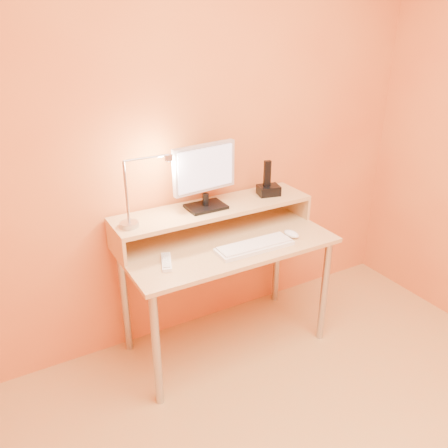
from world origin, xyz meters
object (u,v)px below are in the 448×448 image
lamp_base (129,224)px  mouse (291,234)px  phone_dock (269,190)px  monitor_panel (204,168)px  keyboard (255,247)px  remote_control (166,262)px

lamp_base → mouse: lamp_base is taller
lamp_base → phone_dock: 0.90m
monitor_panel → keyboard: (0.14, -0.32, -0.39)m
monitor_panel → phone_dock: monitor_panel is taller
keyboard → mouse: mouse is taller
lamp_base → keyboard: lamp_base is taller
monitor_panel → mouse: bearing=-42.7°
monitor_panel → phone_dock: (0.44, -0.01, -0.21)m
lamp_base → mouse: (0.87, -0.26, -0.15)m
lamp_base → phone_dock: size_ratio=0.77×
monitor_panel → phone_dock: 0.48m
phone_dock → keyboard: bearing=-121.2°
lamp_base → mouse: 0.92m
lamp_base → monitor_panel: bearing=4.9°
phone_dock → remote_control: size_ratio=0.72×
monitor_panel → keyboard: 0.52m
keyboard → phone_dock: bearing=47.0°
phone_dock → remote_control: (-0.78, -0.22, -0.18)m
monitor_panel → remote_control: bearing=-152.8°
remote_control → phone_dock: bearing=36.7°
phone_dock → mouse: 0.33m
keyboard → remote_control: size_ratio=2.45×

